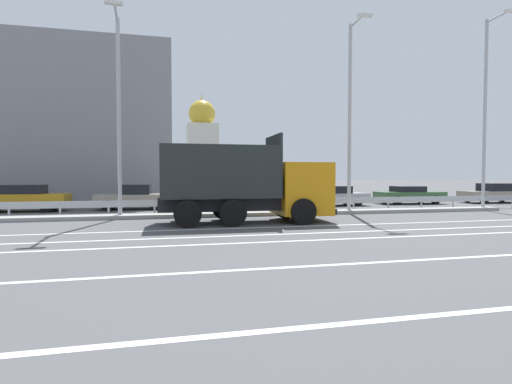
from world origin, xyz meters
TOP-DOWN VIEW (x-y plane):
  - ground_plane at (0.00, 0.00)m, footprint 320.00×320.00m
  - lane_strip_0 at (-1.56, -2.08)m, footprint 48.80×0.16m
  - lane_strip_1 at (-1.56, -3.91)m, footprint 48.80×0.16m
  - lane_strip_2 at (-1.56, -5.32)m, footprint 48.80×0.16m
  - lane_strip_3 at (-1.56, -8.54)m, footprint 48.80×0.16m
  - lane_strip_4 at (-1.56, -11.78)m, footprint 48.80×0.16m
  - median_island at (0.00, 2.46)m, footprint 26.84×1.10m
  - median_guardrail at (-0.00, 3.27)m, footprint 48.80×0.09m
  - dump_truck at (-0.64, -0.29)m, footprint 7.13×2.84m
  - median_road_sign at (2.02, 2.46)m, footprint 0.81×0.16m
  - street_lamp_1 at (-6.74, 2.36)m, footprint 0.71×2.38m
  - street_lamp_2 at (4.60, 2.46)m, footprint 0.71×1.92m
  - street_lamp_3 at (12.76, 2.28)m, footprint 0.71×1.92m
  - parked_car_1 at (-12.28, 7.47)m, footprint 4.84×1.96m
  - parked_car_2 at (-6.48, 7.66)m, footprint 4.18×2.16m
  - parked_car_3 at (-0.78, 7.89)m, footprint 4.80×2.04m
  - parked_car_4 at (5.96, 7.72)m, footprint 4.62×2.02m
  - parked_car_5 at (11.93, 8.07)m, footprint 4.68×2.21m
  - parked_car_6 at (18.66, 7.67)m, footprint 4.91×1.90m
  - background_building_0 at (-10.61, 19.09)m, footprint 12.94×13.85m
  - church_tower at (-0.01, 32.20)m, footprint 3.60×3.60m

SIDE VIEW (x-z plane):
  - ground_plane at x=0.00m, z-range 0.00..0.00m
  - lane_strip_0 at x=-1.56m, z-range 0.00..0.01m
  - lane_strip_1 at x=-1.56m, z-range 0.00..0.01m
  - lane_strip_2 at x=-1.56m, z-range 0.00..0.01m
  - lane_strip_3 at x=-1.56m, z-range 0.00..0.01m
  - lane_strip_4 at x=-1.56m, z-range 0.00..0.01m
  - median_island at x=0.00m, z-range 0.00..0.18m
  - median_guardrail at x=0.00m, z-range 0.18..0.96m
  - parked_car_5 at x=11.93m, z-range 0.04..1.27m
  - parked_car_4 at x=5.96m, z-range 0.02..1.31m
  - parked_car_6 at x=18.66m, z-range 0.00..1.42m
  - parked_car_2 at x=-6.48m, z-range 0.00..1.45m
  - parked_car_3 at x=-0.78m, z-range 0.01..1.44m
  - parked_car_1 at x=-12.28m, z-range 0.01..1.47m
  - dump_truck at x=-0.64m, z-range -0.51..3.12m
  - median_road_sign at x=2.02m, z-range 0.10..2.73m
  - street_lamp_1 at x=-6.74m, z-range 0.50..9.48m
  - street_lamp_2 at x=4.60m, z-range 0.45..10.18m
  - church_tower at x=-0.01m, z-range -0.58..11.39m
  - street_lamp_3 at x=12.76m, z-range 0.46..11.09m
  - background_building_0 at x=-10.61m, z-range 0.00..11.55m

